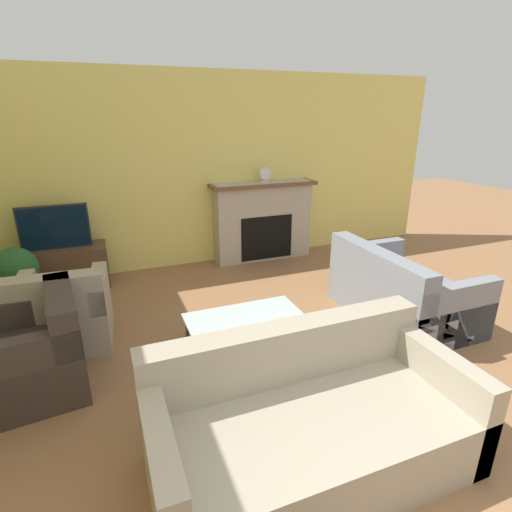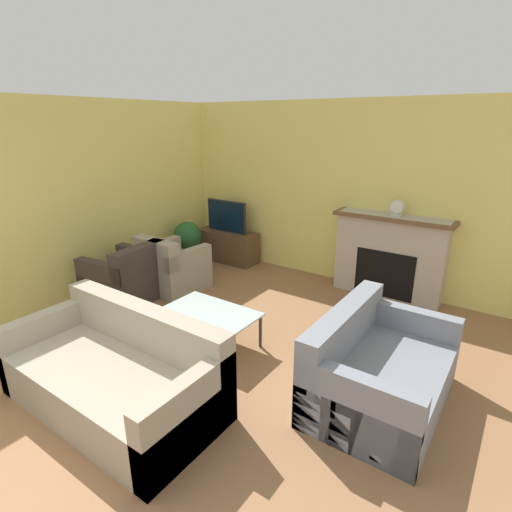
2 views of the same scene
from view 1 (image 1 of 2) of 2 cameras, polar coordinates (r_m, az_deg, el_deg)
name	(u,v)px [view 1 (image 1 of 2)]	position (r m, az deg, el deg)	size (l,w,h in m)	color
wall_back	(187,172)	(5.81, -9.81, 11.69)	(8.07, 0.06, 2.70)	#EADB72
fireplace	(263,219)	(6.08, 0.96, 5.26)	(1.60, 0.39, 1.18)	#B2A899
tv_stand	(62,268)	(5.66, -26.00, -1.60)	(1.12, 0.43, 0.54)	brown
tv	(54,227)	(5.50, -26.84, 3.69)	(0.81, 0.06, 0.55)	#232328
couch_sectional	(309,424)	(2.76, 7.54, -22.72)	(1.99, 0.98, 0.82)	#9E937F
couch_loveseat	(400,293)	(4.64, 19.88, -5.02)	(0.98, 1.48, 0.82)	gray
armchair_by_window	(30,357)	(3.76, -29.58, -12.48)	(0.94, 0.96, 0.82)	#3D332D
armchair_accent	(65,316)	(4.29, -25.67, -7.72)	(0.87, 0.86, 0.82)	#9E937F
coffee_table	(247,323)	(3.61, -1.35, -9.50)	(1.05, 0.63, 0.41)	#333338
potted_plant	(16,274)	(5.09, -31.05, -2.21)	(0.47, 0.47, 0.78)	beige
mantel_clock	(265,174)	(5.96, 1.25, 11.59)	(0.19, 0.07, 0.22)	beige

